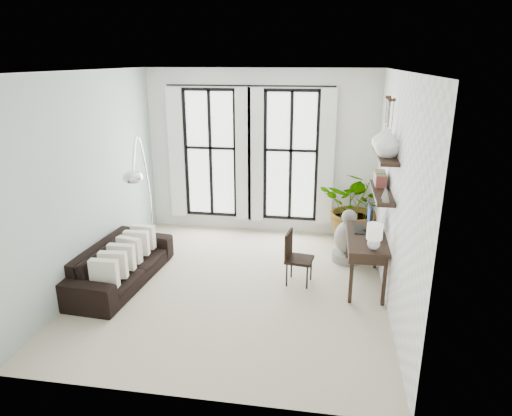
% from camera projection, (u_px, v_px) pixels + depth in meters
% --- Properties ---
extents(floor, '(5.00, 5.00, 0.00)m').
position_uv_depth(floor, '(236.00, 286.00, 7.08)').
color(floor, '#BCB296').
rests_on(floor, ground).
extents(ceiling, '(5.00, 5.00, 0.00)m').
position_uv_depth(ceiling, '(233.00, 71.00, 6.08)').
color(ceiling, white).
rests_on(ceiling, wall_back).
extents(wall_left, '(0.00, 5.00, 5.00)m').
position_uv_depth(wall_left, '(90.00, 180.00, 6.92)').
color(wall_left, '#9FB1A7').
rests_on(wall_left, floor).
extents(wall_right, '(0.00, 5.00, 5.00)m').
position_uv_depth(wall_right, '(395.00, 193.00, 6.24)').
color(wall_right, white).
rests_on(wall_right, floor).
extents(wall_back, '(4.50, 0.00, 4.50)m').
position_uv_depth(wall_back, '(261.00, 153.00, 8.93)').
color(wall_back, white).
rests_on(wall_back, floor).
extents(windows, '(3.26, 0.13, 2.65)m').
position_uv_depth(windows, '(250.00, 155.00, 8.90)').
color(windows, white).
rests_on(windows, wall_back).
extents(wall_shelves, '(0.25, 1.30, 0.60)m').
position_uv_depth(wall_shelves, '(383.00, 177.00, 6.60)').
color(wall_shelves, black).
rests_on(wall_shelves, wall_right).
extents(sofa, '(0.99, 2.21, 0.63)m').
position_uv_depth(sofa, '(121.00, 264.00, 7.10)').
color(sofa, black).
rests_on(sofa, floor).
extents(throw_pillows, '(0.40, 1.52, 0.40)m').
position_uv_depth(throw_pillows, '(126.00, 253.00, 7.03)').
color(throw_pillows, silver).
rests_on(throw_pillows, sofa).
extents(plant, '(1.53, 1.40, 1.45)m').
position_uv_depth(plant, '(357.00, 207.00, 8.48)').
color(plant, '#2D7228').
rests_on(plant, floor).
extents(desk, '(0.57, 1.35, 1.19)m').
position_uv_depth(desk, '(366.00, 241.00, 6.85)').
color(desk, black).
rests_on(desk, floor).
extents(desk_chair, '(0.45, 0.45, 0.84)m').
position_uv_depth(desk_chair, '(295.00, 254.00, 7.04)').
color(desk_chair, black).
rests_on(desk_chair, floor).
extents(arc_lamp, '(0.71, 1.85, 2.21)m').
position_uv_depth(arc_lamp, '(140.00, 164.00, 7.41)').
color(arc_lamp, silver).
rests_on(arc_lamp, floor).
extents(buddha, '(0.52, 0.52, 0.93)m').
position_uv_depth(buddha, '(348.00, 240.00, 7.84)').
color(buddha, gray).
rests_on(buddha, floor).
extents(vase_a, '(0.37, 0.37, 0.38)m').
position_uv_depth(vase_a, '(388.00, 143.00, 6.17)').
color(vase_a, white).
rests_on(vase_a, shelf_upper).
extents(vase_b, '(0.37, 0.37, 0.38)m').
position_uv_depth(vase_b, '(385.00, 138.00, 6.54)').
color(vase_b, white).
rests_on(vase_b, shelf_upper).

